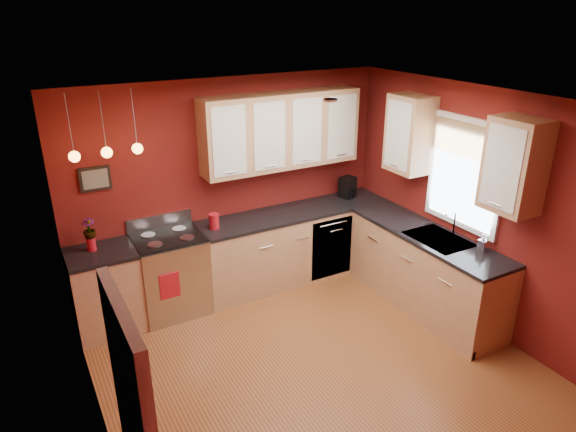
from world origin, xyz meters
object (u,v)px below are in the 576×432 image
gas_range (171,274)px  soap_pump (483,243)px  coffee_maker (348,188)px  red_canister (214,221)px  sink (439,241)px

gas_range → soap_pump: size_ratio=5.86×
coffee_maker → gas_range: bearing=167.3°
gas_range → red_canister: red_canister is taller
gas_range → sink: size_ratio=1.59×
sink → soap_pump: sink is taller
sink → coffee_maker: 1.59m
coffee_maker → soap_pump: coffee_maker is taller
soap_pump → coffee_maker: bearing=98.2°
sink → soap_pump: 0.49m
coffee_maker → red_canister: bearing=168.6°
sink → coffee_maker: size_ratio=2.49×
gas_range → coffee_maker: size_ratio=3.95×
red_canister → coffee_maker: 1.96m
gas_range → coffee_maker: bearing=1.8°
sink → red_canister: sink is taller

